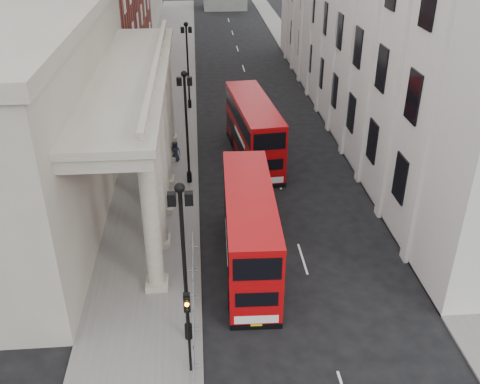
{
  "coord_description": "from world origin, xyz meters",
  "views": [
    {
      "loc": [
        0.3,
        -15.05,
        18.44
      ],
      "look_at": [
        2.52,
        12.39,
        3.29
      ],
      "focal_mm": 40.0,
      "sensor_mm": 36.0,
      "label": 1
    }
  ],
  "objects_px": {
    "lamp_post_south": "(184,255)",
    "bus_near": "(249,228)",
    "lamp_post_mid": "(186,121)",
    "pedestrian_c": "(175,151)",
    "bus_far": "(253,129)",
    "lamp_post_north": "(188,60)",
    "pedestrian_b": "(147,191)",
    "traffic_light": "(188,319)",
    "pedestrian_a": "(158,202)"
  },
  "relations": [
    {
      "from": "lamp_post_north",
      "to": "pedestrian_a",
      "type": "relative_size",
      "value": 4.99
    },
    {
      "from": "lamp_post_north",
      "to": "pedestrian_b",
      "type": "xyz_separation_m",
      "value": [
        -2.89,
        -18.65,
        -3.99
      ]
    },
    {
      "from": "lamp_post_north",
      "to": "pedestrian_c",
      "type": "height_order",
      "value": "lamp_post_north"
    },
    {
      "from": "lamp_post_south",
      "to": "traffic_light",
      "type": "xyz_separation_m",
      "value": [
        0.1,
        -2.02,
        -1.8
      ]
    },
    {
      "from": "bus_far",
      "to": "pedestrian_a",
      "type": "height_order",
      "value": "bus_far"
    },
    {
      "from": "bus_far",
      "to": "pedestrian_b",
      "type": "relative_size",
      "value": 7.0
    },
    {
      "from": "pedestrian_b",
      "to": "bus_far",
      "type": "bearing_deg",
      "value": -145.69
    },
    {
      "from": "bus_near",
      "to": "pedestrian_a",
      "type": "height_order",
      "value": "bus_near"
    },
    {
      "from": "lamp_post_south",
      "to": "lamp_post_mid",
      "type": "distance_m",
      "value": 16.0
    },
    {
      "from": "lamp_post_south",
      "to": "pedestrian_a",
      "type": "bearing_deg",
      "value": 99.82
    },
    {
      "from": "lamp_post_mid",
      "to": "pedestrian_b",
      "type": "xyz_separation_m",
      "value": [
        -2.89,
        -2.65,
        -3.99
      ]
    },
    {
      "from": "lamp_post_north",
      "to": "bus_near",
      "type": "relative_size",
      "value": 0.77
    },
    {
      "from": "bus_near",
      "to": "bus_far",
      "type": "bearing_deg",
      "value": 84.91
    },
    {
      "from": "lamp_post_south",
      "to": "bus_near",
      "type": "xyz_separation_m",
      "value": [
        3.43,
        5.75,
        -2.47
      ]
    },
    {
      "from": "traffic_light",
      "to": "pedestrian_a",
      "type": "height_order",
      "value": "traffic_light"
    },
    {
      "from": "lamp_post_north",
      "to": "lamp_post_south",
      "type": "bearing_deg",
      "value": -90.0
    },
    {
      "from": "lamp_post_south",
      "to": "lamp_post_mid",
      "type": "bearing_deg",
      "value": 90.0
    },
    {
      "from": "lamp_post_south",
      "to": "lamp_post_north",
      "type": "relative_size",
      "value": 1.0
    },
    {
      "from": "lamp_post_mid",
      "to": "bus_far",
      "type": "distance_m",
      "value": 6.99
    },
    {
      "from": "bus_near",
      "to": "lamp_post_mid",
      "type": "bearing_deg",
      "value": 110.18
    },
    {
      "from": "lamp_post_north",
      "to": "bus_far",
      "type": "height_order",
      "value": "lamp_post_north"
    },
    {
      "from": "lamp_post_north",
      "to": "pedestrian_b",
      "type": "distance_m",
      "value": 19.29
    },
    {
      "from": "bus_near",
      "to": "pedestrian_b",
      "type": "height_order",
      "value": "bus_near"
    },
    {
      "from": "bus_near",
      "to": "bus_far",
      "type": "height_order",
      "value": "bus_far"
    },
    {
      "from": "traffic_light",
      "to": "pedestrian_b",
      "type": "bearing_deg",
      "value": 101.01
    },
    {
      "from": "lamp_post_mid",
      "to": "pedestrian_c",
      "type": "distance_m",
      "value": 5.52
    },
    {
      "from": "lamp_post_north",
      "to": "pedestrian_c",
      "type": "bearing_deg",
      "value": -95.02
    },
    {
      "from": "lamp_post_south",
      "to": "lamp_post_north",
      "type": "bearing_deg",
      "value": 90.0
    },
    {
      "from": "traffic_light",
      "to": "bus_near",
      "type": "distance_m",
      "value": 8.48
    },
    {
      "from": "bus_near",
      "to": "pedestrian_c",
      "type": "distance_m",
      "value": 14.72
    },
    {
      "from": "lamp_post_mid",
      "to": "bus_far",
      "type": "height_order",
      "value": "lamp_post_mid"
    },
    {
      "from": "pedestrian_a",
      "to": "pedestrian_b",
      "type": "distance_m",
      "value": 1.91
    },
    {
      "from": "traffic_light",
      "to": "pedestrian_c",
      "type": "distance_m",
      "value": 21.84
    },
    {
      "from": "lamp_post_mid",
      "to": "pedestrian_c",
      "type": "relative_size",
      "value": 5.02
    },
    {
      "from": "lamp_post_north",
      "to": "bus_near",
      "type": "bearing_deg",
      "value": -82.56
    },
    {
      "from": "traffic_light",
      "to": "bus_far",
      "type": "height_order",
      "value": "bus_far"
    },
    {
      "from": "lamp_post_mid",
      "to": "traffic_light",
      "type": "bearing_deg",
      "value": -89.68
    },
    {
      "from": "bus_far",
      "to": "pedestrian_c",
      "type": "relative_size",
      "value": 6.75
    },
    {
      "from": "lamp_post_north",
      "to": "pedestrian_a",
      "type": "height_order",
      "value": "lamp_post_north"
    },
    {
      "from": "lamp_post_south",
      "to": "lamp_post_mid",
      "type": "relative_size",
      "value": 1.0
    },
    {
      "from": "lamp_post_mid",
      "to": "bus_near",
      "type": "distance_m",
      "value": 11.09
    },
    {
      "from": "lamp_post_mid",
      "to": "bus_far",
      "type": "bearing_deg",
      "value": 38.45
    },
    {
      "from": "pedestrian_b",
      "to": "bus_near",
      "type": "bearing_deg",
      "value": 124.07
    },
    {
      "from": "traffic_light",
      "to": "pedestrian_b",
      "type": "relative_size",
      "value": 2.69
    },
    {
      "from": "lamp_post_south",
      "to": "pedestrian_b",
      "type": "relative_size",
      "value": 5.21
    },
    {
      "from": "lamp_post_south",
      "to": "pedestrian_b",
      "type": "xyz_separation_m",
      "value": [
        -2.89,
        13.35,
        -3.99
      ]
    },
    {
      "from": "bus_near",
      "to": "pedestrian_c",
      "type": "relative_size",
      "value": 6.56
    },
    {
      "from": "pedestrian_c",
      "to": "lamp_post_south",
      "type": "bearing_deg",
      "value": -77.66
    },
    {
      "from": "lamp_post_mid",
      "to": "bus_near",
      "type": "height_order",
      "value": "lamp_post_mid"
    },
    {
      "from": "lamp_post_north",
      "to": "pedestrian_b",
      "type": "height_order",
      "value": "lamp_post_north"
    }
  ]
}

